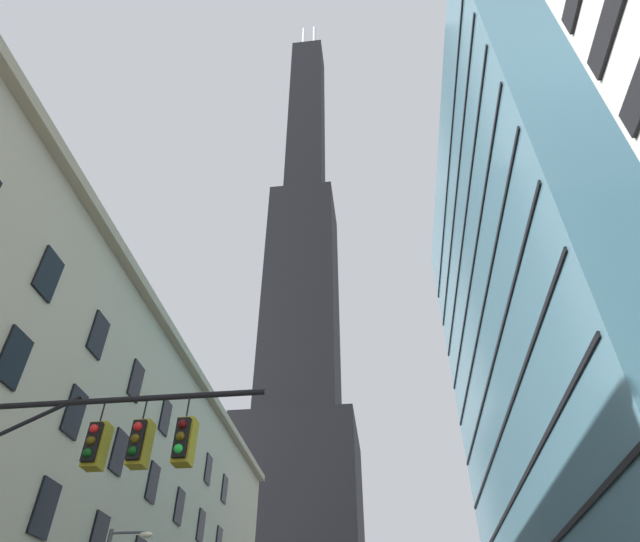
# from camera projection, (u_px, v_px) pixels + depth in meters

# --- Properties ---
(station_building) EXTENTS (17.06, 57.12, 22.43)m
(station_building) POSITION_uv_depth(u_px,v_px,m) (14.00, 506.00, 32.09)
(station_building) COLOR #BCAF93
(station_building) RESTS_ON ground
(dark_skyscraper) EXTENTS (24.82, 24.82, 224.31)m
(dark_skyscraper) POSITION_uv_depth(u_px,v_px,m) (301.00, 349.00, 127.02)
(dark_skyscraper) COLOR black
(dark_skyscraper) RESTS_ON ground
(glass_office_midrise) EXTENTS (19.64, 36.93, 46.51)m
(glass_office_midrise) POSITION_uv_depth(u_px,v_px,m) (620.00, 326.00, 38.83)
(glass_office_midrise) COLOR teal
(glass_office_midrise) RESTS_ON ground
(traffic_signal_mast) EXTENTS (7.76, 0.63, 7.62)m
(traffic_signal_mast) POSITION_uv_depth(u_px,v_px,m) (68.00, 477.00, 11.81)
(traffic_signal_mast) COLOR black
(traffic_signal_mast) RESTS_ON sidewalk_left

